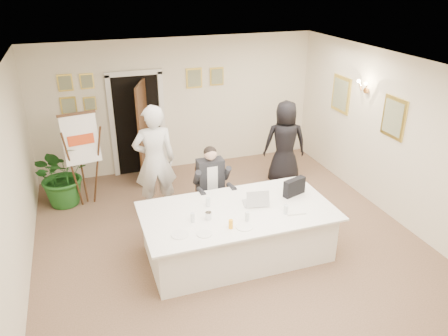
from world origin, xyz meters
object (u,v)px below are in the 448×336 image
at_px(potted_palm, 63,174).
at_px(conference_table, 238,232).
at_px(laptop, 255,195).
at_px(standing_woman, 285,143).
at_px(steel_jug, 208,216).
at_px(seated_man, 211,185).
at_px(paper_stack, 295,211).
at_px(oj_glass, 231,224).
at_px(flip_chart, 83,165).
at_px(standing_man, 155,161).
at_px(laptop_bag, 294,187).

bearing_deg(potted_palm, conference_table, -46.10).
bearing_deg(laptop, potted_palm, 148.83).
height_order(standing_woman, potted_palm, standing_woman).
xyz_separation_m(laptop, steel_jug, (-0.80, -0.21, -0.08)).
bearing_deg(seated_man, paper_stack, -57.27).
relative_size(paper_stack, steel_jug, 2.54).
xyz_separation_m(conference_table, steel_jug, (-0.49, -0.10, 0.44)).
xyz_separation_m(conference_table, seated_man, (-0.08, 1.05, 0.31)).
relative_size(seated_man, oj_glass, 10.80).
relative_size(seated_man, laptop, 3.86).
bearing_deg(potted_palm, flip_chart, -27.72).
relative_size(standing_man, laptop, 5.54).
bearing_deg(paper_stack, steel_jug, 169.91).
relative_size(laptop_bag, paper_stack, 1.40).
distance_m(laptop_bag, paper_stack, 0.56).
height_order(potted_palm, oj_glass, potted_palm).
bearing_deg(oj_glass, seated_man, 82.89).
xyz_separation_m(potted_palm, oj_glass, (2.20, -3.00, 0.24)).
xyz_separation_m(potted_palm, paper_stack, (3.25, -2.89, 0.19)).
bearing_deg(laptop, laptop_bag, 15.48).
height_order(potted_palm, steel_jug, potted_palm).
distance_m(laptop, oj_glass, 0.79).
bearing_deg(standing_man, paper_stack, 131.67).
bearing_deg(flip_chart, standing_woman, -4.40).
height_order(standing_man, oj_glass, standing_man).
bearing_deg(potted_palm, standing_man, -29.95).
xyz_separation_m(flip_chart, paper_stack, (2.86, -2.69, -0.03)).
distance_m(conference_table, seated_man, 1.09).
height_order(standing_woman, laptop_bag, standing_woman).
bearing_deg(flip_chart, potted_palm, 152.28).
bearing_deg(standing_man, seated_man, 144.49).
bearing_deg(paper_stack, potted_palm, 138.28).
distance_m(oj_glass, steel_jug, 0.40).
relative_size(standing_man, laptop_bag, 5.16).
bearing_deg(paper_stack, oj_glass, -174.18).
bearing_deg(seated_man, steel_jug, -108.70).
relative_size(laptop_bag, oj_glass, 3.00).
bearing_deg(standing_woman, seated_man, 46.47).
bearing_deg(steel_jug, conference_table, 11.72).
distance_m(conference_table, oj_glass, 0.68).
bearing_deg(oj_glass, standing_woman, 50.62).
bearing_deg(flip_chart, laptop_bag, -35.36).
bearing_deg(standing_man, potted_palm, -28.46).
bearing_deg(oj_glass, paper_stack, 5.82).
distance_m(potted_palm, laptop, 3.73).
xyz_separation_m(seated_man, flip_chart, (-2.00, 1.32, 0.12)).
bearing_deg(conference_table, paper_stack, -22.80).
relative_size(flip_chart, laptop, 4.86).
bearing_deg(laptop, steel_jug, -155.10).
distance_m(standing_man, oj_glass, 2.20).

